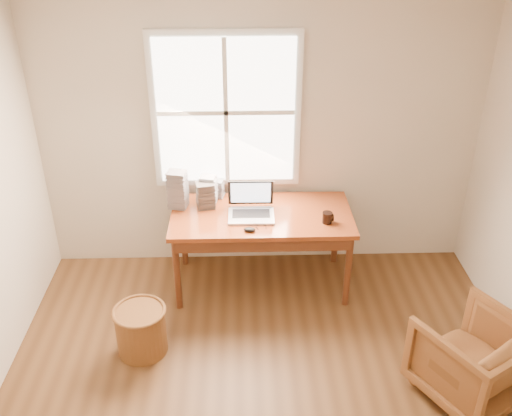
{
  "coord_description": "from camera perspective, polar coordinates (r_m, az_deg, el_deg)",
  "views": [
    {
      "loc": [
        -0.18,
        -2.56,
        3.26
      ],
      "look_at": [
        -0.05,
        1.65,
        0.89
      ],
      "focal_mm": 40.0,
      "sensor_mm": 36.0,
      "label": 1
    }
  ],
  "objects": [
    {
      "name": "coffee_mug",
      "position": [
        4.91,
        7.13,
        -0.96
      ],
      "size": [
        0.1,
        0.1,
        0.1
      ],
      "primitive_type": "cylinder",
      "rotation": [
        0.0,
        0.0,
        0.17
      ],
      "color": "black",
      "rests_on": "desk"
    },
    {
      "name": "mouse",
      "position": [
        4.77,
        -0.65,
        -2.17
      ],
      "size": [
        0.11,
        0.07,
        0.03
      ],
      "primitive_type": "ellipsoid",
      "rotation": [
        0.0,
        0.0,
        -0.15
      ],
      "color": "black",
      "rests_on": "desk"
    },
    {
      "name": "cd_stack_d",
      "position": [
        5.29,
        -4.02,
        2.02
      ],
      "size": [
        0.16,
        0.14,
        0.17
      ],
      "primitive_type": "cube",
      "rotation": [
        0.0,
        0.0,
        -0.17
      ],
      "color": "#AAADB5",
      "rests_on": "desk"
    },
    {
      "name": "cd_stack_a",
      "position": [
        5.16,
        -4.75,
        1.83
      ],
      "size": [
        0.16,
        0.14,
        0.27
      ],
      "primitive_type": "cube",
      "rotation": [
        0.0,
        0.0,
        -0.21
      ],
      "color": "silver",
      "rests_on": "desk"
    },
    {
      "name": "armchair",
      "position": [
        4.49,
        20.82,
        -13.9
      ],
      "size": [
        0.95,
        0.96,
        0.64
      ],
      "primitive_type": "imported",
      "rotation": [
        0.0,
        0.0,
        3.67
      ],
      "color": "brown",
      "rests_on": "room_shell"
    },
    {
      "name": "cd_stack_b",
      "position": [
        5.1,
        -5.06,
        1.29
      ],
      "size": [
        0.18,
        0.16,
        0.24
      ],
      "primitive_type": "cube",
      "rotation": [
        0.0,
        0.0,
        0.21
      ],
      "color": "black",
      "rests_on": "desk"
    },
    {
      "name": "cd_stack_c",
      "position": [
        5.1,
        -7.83,
        1.87
      ],
      "size": [
        0.18,
        0.17,
        0.35
      ],
      "primitive_type": "cube",
      "rotation": [
        0.0,
        0.0,
        -0.2
      ],
      "color": "#A1A2AE",
      "rests_on": "desk"
    },
    {
      "name": "desk",
      "position": [
        5.04,
        0.55,
        -0.76
      ],
      "size": [
        1.6,
        0.8,
        0.04
      ],
      "primitive_type": "cube",
      "color": "brown",
      "rests_on": "room_shell"
    },
    {
      "name": "wicker_stool",
      "position": [
        4.71,
        -11.4,
        -11.94
      ],
      "size": [
        0.49,
        0.49,
        0.39
      ],
      "primitive_type": "cylinder",
      "rotation": [
        0.0,
        0.0,
        -0.29
      ],
      "color": "brown",
      "rests_on": "room_shell"
    },
    {
      "name": "laptop",
      "position": [
        4.9,
        -0.49,
        0.66
      ],
      "size": [
        0.43,
        0.45,
        0.32
      ],
      "primitive_type": null,
      "rotation": [
        0.0,
        0.0,
        -0.01
      ],
      "color": "silver",
      "rests_on": "desk"
    },
    {
      "name": "room_shell",
      "position": [
        3.34,
        1.31,
        -6.11
      ],
      "size": [
        4.04,
        4.54,
        2.64
      ],
      "color": "brown",
      "rests_on": "ground"
    }
  ]
}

